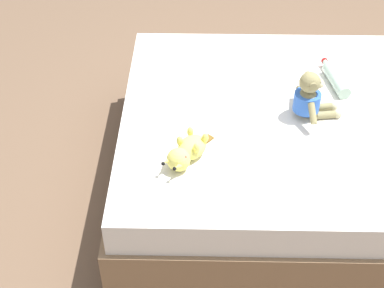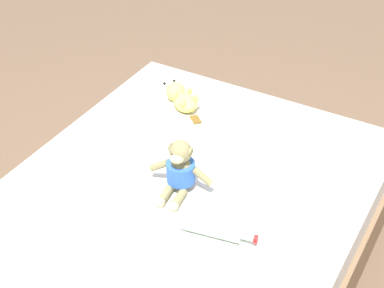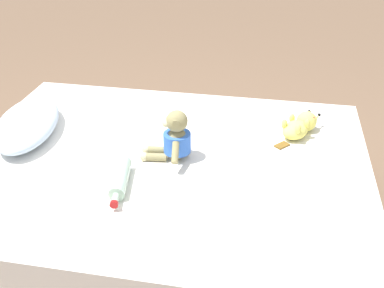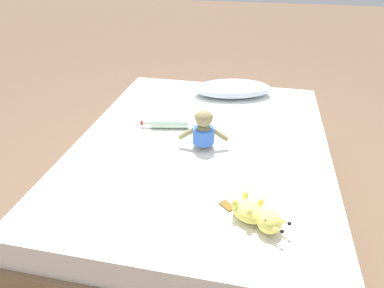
# 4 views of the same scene
# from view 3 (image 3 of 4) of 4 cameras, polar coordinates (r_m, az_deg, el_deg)

# --- Properties ---
(ground_plane) EXTENTS (16.00, 16.00, 0.00)m
(ground_plane) POSITION_cam_3_polar(r_m,az_deg,el_deg) (2.37, -3.37, -11.17)
(ground_plane) COLOR brown
(bed) EXTENTS (1.48, 1.90, 0.46)m
(bed) POSITION_cam_3_polar(r_m,az_deg,el_deg) (2.23, -3.54, -6.83)
(bed) COLOR #846647
(bed) RESTS_ON ground_plane
(pillow) EXTENTS (0.62, 0.41, 0.11)m
(pillow) POSITION_cam_3_polar(r_m,az_deg,el_deg) (2.40, -19.61, 2.39)
(pillow) COLOR silver
(pillow) RESTS_ON bed
(plush_monkey) EXTENTS (0.29, 0.24, 0.24)m
(plush_monkey) POSITION_cam_3_polar(r_m,az_deg,el_deg) (2.05, -2.15, 0.61)
(plush_monkey) COLOR #8E8456
(plush_monkey) RESTS_ON bed
(plush_yellow_creature) EXTENTS (0.31, 0.23, 0.10)m
(plush_yellow_creature) POSITION_cam_3_polar(r_m,az_deg,el_deg) (2.32, 13.16, 2.20)
(plush_yellow_creature) COLOR #EAE066
(plush_yellow_creature) RESTS_ON bed
(glass_bottle) EXTENTS (0.31, 0.11, 0.06)m
(glass_bottle) POSITION_cam_3_polar(r_m,az_deg,el_deg) (1.92, -8.82, -4.25)
(glass_bottle) COLOR #B2D1B7
(glass_bottle) RESTS_ON bed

